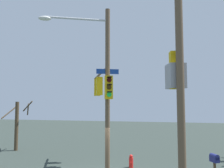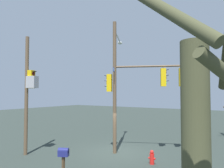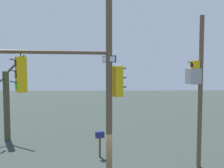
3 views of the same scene
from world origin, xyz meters
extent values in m
cylinder|color=brown|center=(-0.01, 0.25, 4.16)|extent=(0.23, 0.23, 8.31)
cylinder|color=brown|center=(-2.49, -0.89, 5.40)|extent=(5.01, 2.38, 0.12)
cube|color=gold|center=(-2.74, -1.00, 4.70)|extent=(0.43, 0.46, 1.10)
cylinder|color=#2F0403|center=(-2.89, -1.08, 5.04)|extent=(0.13, 0.21, 0.22)
cube|color=black|center=(-2.96, -1.11, 5.16)|extent=(0.24, 0.26, 0.06)
cylinder|color=#352504|center=(-2.89, -1.08, 4.70)|extent=(0.13, 0.21, 0.22)
cube|color=black|center=(-2.96, -1.11, 4.82)|extent=(0.24, 0.26, 0.06)
cylinder|color=#19D147|center=(-2.89, -1.08, 4.36)|extent=(0.13, 0.21, 0.22)
cube|color=black|center=(-2.96, -1.11, 4.48)|extent=(0.24, 0.26, 0.06)
cylinder|color=brown|center=(-2.74, -1.00, 5.33)|extent=(0.04, 0.04, 0.15)
cube|color=gold|center=(0.29, 0.39, 4.39)|extent=(0.42, 0.45, 1.10)
cylinder|color=#2F0403|center=(0.45, 0.45, 4.73)|extent=(0.11, 0.21, 0.22)
cube|color=black|center=(0.51, 0.48, 4.85)|extent=(0.23, 0.26, 0.06)
cylinder|color=#352504|center=(0.45, 0.45, 4.39)|extent=(0.11, 0.21, 0.22)
cube|color=black|center=(0.51, 0.48, 4.51)|extent=(0.23, 0.26, 0.06)
cylinder|color=#19D147|center=(0.45, 0.45, 4.05)|extent=(0.11, 0.21, 0.22)
cube|color=black|center=(0.51, 0.48, 4.17)|extent=(0.23, 0.26, 0.06)
cube|color=navy|center=(-0.01, 0.25, 5.19)|extent=(0.48, 1.01, 0.24)
cube|color=white|center=(-0.03, 0.24, 5.19)|extent=(0.42, 0.91, 0.18)
cylinder|color=brown|center=(4.34, 3.52, 3.63)|extent=(0.22, 0.22, 7.26)
cube|color=#99999E|center=(3.96, 3.40, 4.42)|extent=(0.70, 0.63, 0.72)
cube|color=gold|center=(4.03, 3.42, 4.59)|extent=(0.37, 0.41, 1.10)
cylinder|color=#2F0403|center=(3.87, 3.39, 4.93)|extent=(0.07, 0.22, 0.22)
cube|color=black|center=(3.79, 3.37, 5.05)|extent=(0.20, 0.24, 0.06)
cylinder|color=#352504|center=(3.87, 3.39, 4.59)|extent=(0.07, 0.22, 0.22)
cube|color=black|center=(3.79, 3.37, 4.71)|extent=(0.20, 0.24, 0.06)
cylinder|color=#19D147|center=(3.87, 3.39, 4.25)|extent=(0.07, 0.22, 0.22)
cube|color=black|center=(3.79, 3.37, 4.37)|extent=(0.20, 0.24, 0.06)
cube|color=#4C3823|center=(-0.48, 5.04, 0.53)|extent=(0.10, 0.10, 1.05)
cube|color=navy|center=(-0.48, 5.04, 1.17)|extent=(0.50, 0.41, 0.24)
cylinder|color=navy|center=(-0.48, 5.04, 1.29)|extent=(0.50, 0.41, 0.24)
cylinder|color=#44452C|center=(-6.60, 8.43, 2.24)|extent=(0.40, 0.40, 4.48)
cylinder|color=#44452C|center=(-6.28, 9.20, 4.84)|extent=(1.67, 0.80, 1.43)
camera|label=1|loc=(11.34, 3.32, 3.60)|focal=39.15mm
camera|label=2|loc=(-7.27, 11.60, 3.73)|focal=34.24mm
camera|label=3|loc=(-0.06, -9.83, 5.11)|focal=45.58mm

